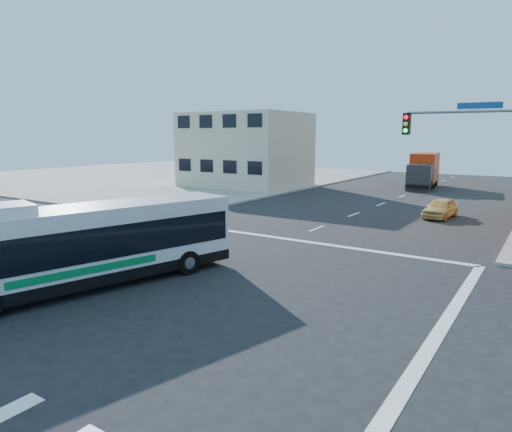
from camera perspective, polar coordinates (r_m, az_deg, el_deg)
The scene contains 7 objects.
ground at distance 17.56m, azimuth -11.56°, elevation -8.65°, with size 120.00×120.00×0.00m, color black.
sidewalk_nw at distance 66.39m, azimuth -11.65°, elevation 5.04°, with size 50.00×50.00×0.15m, color gray.
building_west at distance 50.73m, azimuth -1.29°, elevation 8.23°, with size 12.06×10.06×8.00m.
signal_mast_ne at distance 22.47m, azimuth 26.53°, elevation 7.49°, with size 7.91×1.13×8.07m.
transit_bus at distance 17.88m, azimuth -20.46°, elevation -3.28°, with size 5.28×11.59×3.36m.
box_truck at distance 52.49m, azimuth 20.19°, elevation 5.27°, with size 3.32×8.46×3.71m.
parked_car at distance 33.77m, azimuth 22.07°, elevation 0.93°, with size 1.57×3.91×1.33m, color #E2BC61.
Camera 1 is at (11.89, -11.67, 5.55)m, focal length 32.00 mm.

